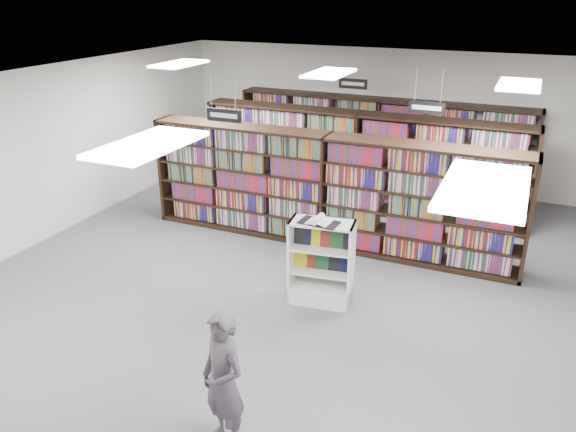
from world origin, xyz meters
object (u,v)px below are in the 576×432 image
at_px(bookshelf_row_near, 326,191).
at_px(open_book, 319,221).
at_px(endcap_display, 321,273).
at_px(shopper, 223,382).

bearing_deg(bookshelf_row_near, open_book, -73.05).
bearing_deg(bookshelf_row_near, endcap_display, -71.49).
xyz_separation_m(bookshelf_row_near, open_book, (0.63, -2.08, 0.32)).
height_order(bookshelf_row_near, open_book, bookshelf_row_near).
bearing_deg(endcap_display, bookshelf_row_near, 100.54).
relative_size(bookshelf_row_near, shopper, 4.38).
height_order(open_book, shopper, shopper).
bearing_deg(shopper, endcap_display, 116.15).
xyz_separation_m(endcap_display, open_book, (-0.03, -0.10, 0.90)).
bearing_deg(shopper, open_book, 116.78).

